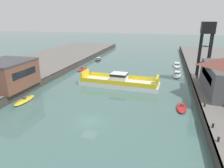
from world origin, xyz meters
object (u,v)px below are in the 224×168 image
object	(u,v)px
moored_boat_far_right	(25,100)
harbormaster_building	(7,74)
moored_boat_near_left	(182,107)
moored_boat_far_left	(177,74)
chain_ferry	(119,82)
moored_boat_near_right	(98,59)
moored_boat_mid_left	(177,65)
moored_boat_mid_right	(82,69)
crane_tower	(207,35)

from	to	relation	value
moored_boat_far_right	harbormaster_building	distance (m)	8.15
moored_boat_near_left	moored_boat_far_left	distance (m)	24.09
moored_boat_far_left	moored_boat_near_left	bearing A→B (deg)	-89.82
chain_ferry	harbormaster_building	size ratio (longest dim) A/B	1.86
moored_boat_near_right	moored_boat_mid_left	bearing A→B (deg)	-4.88
moored_boat_near_right	harbormaster_building	xyz separation A→B (m)	(-7.11, -41.95, 4.37)
moored_boat_far_left	moored_boat_far_right	xyz separation A→B (m)	(-31.63, -29.00, -0.19)
chain_ferry	moored_boat_near_right	world-z (taller)	chain_ferry
moored_boat_mid_right	harbormaster_building	bearing A→B (deg)	-105.26
moored_boat_near_left	harbormaster_building	bearing A→B (deg)	-177.06
moored_boat_near_right	moored_boat_far_right	xyz separation A→B (m)	(-0.99, -44.92, -0.12)
moored_boat_mid_right	moored_boat_far_right	size ratio (longest dim) A/B	1.02
moored_boat_far_left	moored_boat_far_right	size ratio (longest dim) A/B	1.13
moored_boat_far_left	crane_tower	distance (m)	14.71
chain_ferry	moored_boat_far_left	xyz separation A→B (m)	(14.83, 13.65, -0.57)
moored_boat_mid_left	crane_tower	world-z (taller)	crane_tower
chain_ferry	moored_boat_far_right	xyz separation A→B (m)	(-16.80, -15.35, -0.76)
moored_boat_mid_left	crane_tower	xyz separation A→B (m)	(5.52, -19.03, 12.18)
moored_boat_mid_left	moored_boat_far_left	world-z (taller)	moored_boat_mid_left
moored_boat_far_right	harbormaster_building	xyz separation A→B (m)	(-6.12, 2.97, 4.49)
moored_boat_far_left	moored_boat_mid_right	bearing A→B (deg)	-178.93
moored_boat_far_left	moored_boat_far_right	distance (m)	42.91
moored_boat_near_right	moored_boat_far_left	size ratio (longest dim) A/B	0.87
moored_boat_near_left	moored_boat_far_right	distance (m)	32.08
moored_boat_near_right	moored_boat_mid_right	xyz separation A→B (m)	(-0.16, -16.49, -0.21)
moored_boat_near_right	chain_ferry	bearing A→B (deg)	-61.87
moored_boat_far_left	crane_tower	bearing A→B (deg)	-44.70
moored_boat_near_left	moored_boat_far_left	world-z (taller)	moored_boat_far_left
moored_boat_far_right	crane_tower	world-z (taller)	crane_tower
moored_boat_far_left	harbormaster_building	xyz separation A→B (m)	(-37.74, -26.03, 4.30)
moored_boat_far_left	moored_boat_far_right	bearing A→B (deg)	-137.48
moored_boat_near_right	moored_boat_mid_left	distance (m)	31.03
moored_boat_near_right	harbormaster_building	world-z (taller)	harbormaster_building
crane_tower	moored_boat_far_left	bearing A→B (deg)	135.30
chain_ferry	crane_tower	distance (m)	24.99
moored_boat_near_right	crane_tower	size ratio (longest dim) A/B	0.43
moored_boat_near_right	moored_boat_far_left	distance (m)	34.52
moored_boat_mid_left	moored_boat_far_left	xyz separation A→B (m)	(-0.29, -13.28, -0.04)
moored_boat_mid_right	moored_boat_far_left	world-z (taller)	moored_boat_far_left
chain_ferry	moored_boat_far_right	distance (m)	22.77
moored_boat_near_left	harbormaster_building	size ratio (longest dim) A/B	0.48
chain_ferry	harbormaster_building	xyz separation A→B (m)	(-22.92, -12.38, 3.74)
harbormaster_building	moored_boat_mid_left	bearing A→B (deg)	45.95
moored_boat_near_left	moored_boat_mid_left	distance (m)	37.37
moored_boat_near_right	crane_tower	xyz separation A→B (m)	(36.45, -21.67, 12.30)
moored_boat_mid_right	crane_tower	xyz separation A→B (m)	(36.61, -5.17, 12.51)
moored_boat_near_left	moored_boat_mid_left	xyz separation A→B (m)	(0.21, 37.37, 0.23)
moored_boat_mid_right	crane_tower	world-z (taller)	crane_tower
moored_boat_near_left	crane_tower	world-z (taller)	crane_tower
moored_boat_near_right	moored_boat_mid_right	world-z (taller)	moored_boat_near_right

